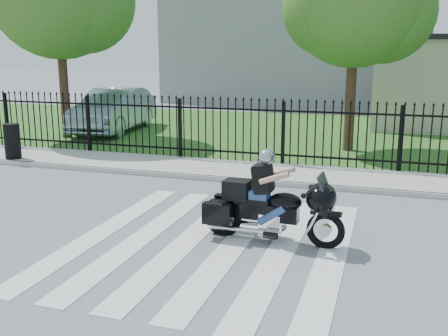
% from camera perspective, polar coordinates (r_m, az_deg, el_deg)
% --- Properties ---
extents(ground, '(120.00, 120.00, 0.00)m').
position_cam_1_polar(ground, '(8.84, -1.48, -8.15)').
color(ground, slate).
rests_on(ground, ground).
extents(crosswalk, '(5.00, 5.50, 0.01)m').
position_cam_1_polar(crosswalk, '(8.84, -1.48, -8.12)').
color(crosswalk, silver).
rests_on(crosswalk, ground).
extents(sidewalk, '(40.00, 2.00, 0.12)m').
position_cam_1_polar(sidewalk, '(13.44, 5.52, -0.58)').
color(sidewalk, '#ADAAA3').
rests_on(sidewalk, ground).
extents(curb, '(40.00, 0.12, 0.12)m').
position_cam_1_polar(curb, '(12.50, 4.54, -1.59)').
color(curb, '#ADAAA3').
rests_on(curb, ground).
extents(grass_strip, '(40.00, 12.00, 0.02)m').
position_cam_1_polar(grass_strip, '(20.23, 9.76, 3.68)').
color(grass_strip, '#28581E').
rests_on(grass_strip, ground).
extents(iron_fence, '(26.00, 0.04, 1.80)m').
position_cam_1_polar(iron_fence, '(14.24, 6.45, 3.61)').
color(iron_fence, black).
rests_on(iron_fence, ground).
extents(building_tall, '(15.00, 10.00, 12.00)m').
position_cam_1_polar(building_tall, '(34.39, 8.45, 17.45)').
color(building_tall, gray).
rests_on(building_tall, ground).
extents(motorcycle_rider, '(2.43, 0.81, 1.61)m').
position_cam_1_polar(motorcycle_rider, '(8.77, 4.88, -3.84)').
color(motorcycle_rider, black).
rests_on(motorcycle_rider, ground).
extents(parked_car, '(2.30, 5.20, 1.66)m').
position_cam_1_polar(parked_car, '(20.84, -11.89, 6.19)').
color(parked_car, '#90A9B6').
rests_on(parked_car, grass_strip).
extents(litter_bin, '(0.58, 0.58, 0.99)m').
position_cam_1_polar(litter_bin, '(15.99, -22.05, 2.73)').
color(litter_bin, black).
rests_on(litter_bin, sidewalk).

